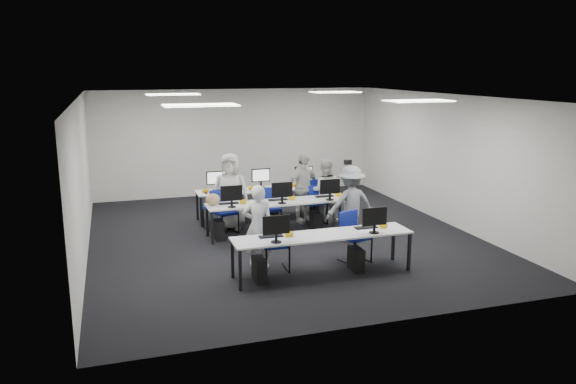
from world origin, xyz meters
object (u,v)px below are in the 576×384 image
object	(u,v)px
desk_front	(323,237)
chair_7	(312,209)
chair_5	(216,216)
student_1	(325,191)
chair_3	(270,216)
student_0	(258,226)
desk_mid	(280,204)
chair_0	(275,254)
student_3	(303,188)
chair_6	(268,213)
photographer	(351,204)
chair_2	(225,220)
chair_4	(314,210)
chair_1	(354,246)
student_2	(230,192)

from	to	relation	value
desk_front	chair_7	distance (m)	3.66
chair_5	student_1	distance (m)	2.60
chair_3	student_0	world-z (taller)	student_0
chair_3	chair_5	bearing A→B (deg)	170.56
desk_mid	chair_7	bearing A→B (deg)	38.79
chair_0	student_3	bearing A→B (deg)	64.30
desk_mid	chair_6	xyz separation A→B (m)	(-0.03, 0.85, -0.41)
chair_6	chair_0	bearing A→B (deg)	-97.78
photographer	chair_3	bearing A→B (deg)	-48.19
chair_2	photographer	distance (m)	2.82
chair_3	chair_4	world-z (taller)	chair_4
student_0	chair_5	bearing A→B (deg)	-62.33
desk_mid	chair_3	size ratio (longest dim) A/B	3.48
chair_2	chair_4	size ratio (longest dim) A/B	0.91
chair_0	student_0	xyz separation A→B (m)	(-0.24, 0.24, 0.47)
chair_4	desk_mid	bearing A→B (deg)	-161.14
chair_6	chair_2	bearing A→B (deg)	-155.04
desk_front	chair_6	bearing A→B (deg)	90.56
chair_1	student_2	bearing A→B (deg)	103.33
chair_6	student_3	distance (m)	1.01
chair_5	student_3	bearing A→B (deg)	-13.48
chair_0	student_2	distance (m)	2.88
chair_0	student_3	distance (m)	3.31
desk_front	chair_7	xyz separation A→B (m)	(1.08, 3.47, -0.40)
desk_mid	student_1	distance (m)	1.45
desk_front	chair_0	xyz separation A→B (m)	(-0.74, 0.48, -0.38)
chair_5	chair_3	bearing A→B (deg)	-28.56
chair_7	desk_front	bearing A→B (deg)	-114.74
chair_6	chair_3	bearing A→B (deg)	-91.79
chair_3	chair_6	world-z (taller)	chair_3
chair_1	chair_3	distance (m)	2.76
chair_7	student_0	world-z (taller)	student_0
desk_front	chair_7	size ratio (longest dim) A/B	3.60
chair_1	desk_mid	bearing A→B (deg)	92.39
chair_3	photographer	xyz separation A→B (m)	(1.34, -1.40, 0.51)
photographer	student_2	bearing A→B (deg)	-38.74
student_2	chair_5	bearing A→B (deg)	-173.09
chair_2	chair_4	bearing A→B (deg)	-13.51
chair_2	student_1	xyz separation A→B (m)	(2.42, 0.17, 0.47)
chair_5	student_0	distance (m)	2.71
student_0	student_1	world-z (taller)	student_0
student_2	photographer	xyz separation A→B (m)	(2.20, -1.64, -0.06)
chair_5	student_3	xyz separation A→B (m)	(2.06, -0.01, 0.53)
chair_6	student_0	bearing A→B (deg)	-103.52
desk_mid	desk_front	bearing A→B (deg)	-90.00
chair_1	student_3	distance (m)	2.97
chair_2	student_0	world-z (taller)	student_0
chair_1	chair_2	bearing A→B (deg)	108.04
chair_0	chair_2	xyz separation A→B (m)	(-0.38, 2.59, -0.01)
student_0	desk_front	bearing A→B (deg)	165.35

